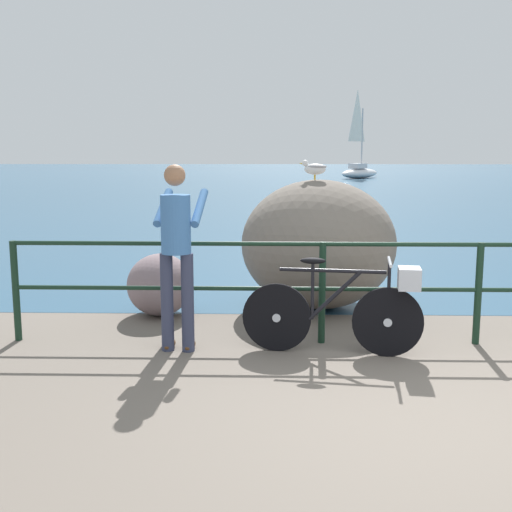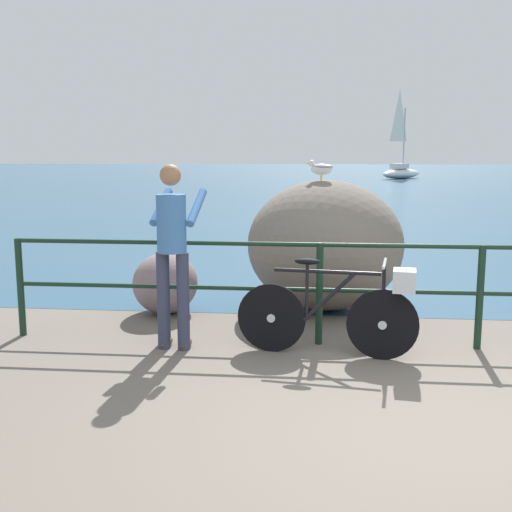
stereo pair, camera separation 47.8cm
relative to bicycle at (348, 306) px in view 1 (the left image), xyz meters
name	(u,v)px [view 1 (the left image)]	position (x,y,z in m)	size (l,w,h in m)	color
ground_plane	(306,203)	(0.56, 18.44, -0.51)	(120.00, 120.00, 0.10)	#6B6056
sea_surface	(288,175)	(0.56, 46.47, -0.46)	(120.00, 90.00, 0.01)	#2D5675
promenade_railing	(400,280)	(0.56, 0.37, 0.18)	(7.76, 0.07, 1.02)	black
bicycle	(348,306)	(0.00, 0.00, 0.00)	(1.69, 0.48, 0.92)	black
person_at_railing	(177,249)	(-1.61, 0.09, 0.53)	(0.49, 0.65, 1.78)	#333851
breakwater_boulder_main	(318,244)	(-0.15, 1.85, 0.32)	(1.87, 1.86, 1.56)	slate
breakwater_boulder_left	(160,285)	(-2.02, 1.42, -0.10)	(0.76, 0.89, 0.72)	gray
seagull	(315,168)	(-0.21, 1.79, 1.24)	(0.34, 0.19, 0.23)	gold
sailboat	(359,168)	(5.47, 39.93, 0.24)	(3.73, 4.27, 6.16)	white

